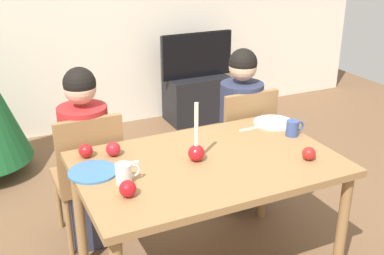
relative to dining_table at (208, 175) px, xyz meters
name	(u,v)px	position (x,y,z in m)	size (l,w,h in m)	color
dining_table	(208,175)	(0.00, 0.00, 0.00)	(1.40, 0.90, 0.75)	olive
chair_left	(89,172)	(-0.52, 0.61, -0.15)	(0.40, 0.40, 0.90)	olive
chair_right	(242,141)	(0.59, 0.61, -0.15)	(0.40, 0.40, 0.90)	olive
person_left_child	(87,161)	(-0.52, 0.64, -0.10)	(0.30, 0.30, 1.17)	#33384C
person_right_child	(240,132)	(0.59, 0.64, -0.10)	(0.30, 0.30, 1.17)	#33384C
tv_stand	(197,98)	(1.05, 2.30, -0.43)	(0.64, 0.40, 0.48)	black
tv	(197,55)	(1.05, 2.30, 0.04)	(0.79, 0.05, 0.46)	black
candle_centerpiece	(196,149)	(-0.05, 0.03, 0.15)	(0.09, 0.09, 0.33)	red
plate_left	(93,172)	(-0.59, 0.13, 0.09)	(0.26, 0.26, 0.01)	teal
plate_right	(274,123)	(0.63, 0.30, 0.09)	(0.26, 0.26, 0.01)	silver
mug_left	(124,173)	(-0.48, -0.04, 0.13)	(0.13, 0.08, 0.10)	silver
mug_right	(293,128)	(0.62, 0.09, 0.13)	(0.12, 0.08, 0.10)	#33477F
fork_left	(122,164)	(-0.43, 0.16, 0.09)	(0.18, 0.01, 0.01)	silver
fork_right	(252,128)	(0.45, 0.28, 0.09)	(0.18, 0.01, 0.01)	silver
apple_near_candle	(309,154)	(0.50, -0.22, 0.12)	(0.07, 0.07, 0.07)	#AE1C19
apple_by_left_plate	(128,189)	(-0.51, -0.17, 0.12)	(0.08, 0.08, 0.08)	#B11217
apple_by_right_mug	(86,151)	(-0.58, 0.32, 0.12)	(0.08, 0.08, 0.08)	#B41617
apple_far_edge	(113,149)	(-0.44, 0.28, 0.12)	(0.08, 0.08, 0.08)	#B41B22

